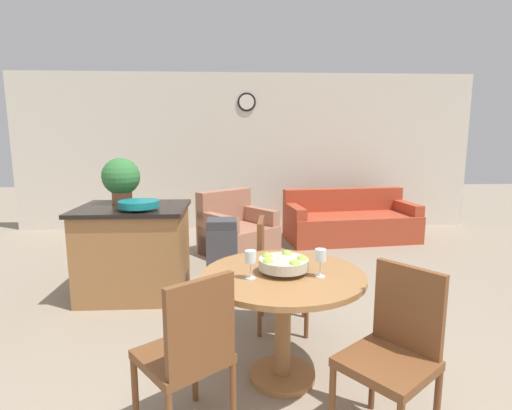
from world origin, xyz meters
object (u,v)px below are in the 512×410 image
(dining_table, at_px, (283,298))
(couch, at_px, (350,222))
(wine_glass_left, at_px, (250,258))
(fruit_bowl, at_px, (284,263))
(wine_glass_right, at_px, (321,256))
(trash_bin, at_px, (222,256))
(dining_chair_near_right, at_px, (395,346))
(kitchen_island, at_px, (135,250))
(dining_chair_far_side, at_px, (274,268))
(armchair, at_px, (236,233))
(teal_bowl, at_px, (139,204))
(dining_chair_near_left, at_px, (189,350))
(potted_plant, at_px, (121,178))

(dining_table, xyz_separation_m, couch, (1.51, 3.64, -0.30))
(wine_glass_left, bearing_deg, dining_table, 23.40)
(fruit_bowl, height_order, wine_glass_right, wine_glass_right)
(fruit_bowl, relative_size, trash_bin, 0.42)
(dining_chair_near_right, distance_m, kitchen_island, 2.83)
(dining_table, bearing_deg, kitchen_island, 130.63)
(kitchen_island, height_order, trash_bin, kitchen_island)
(dining_chair_far_side, distance_m, fruit_bowl, 0.81)
(trash_bin, relative_size, armchair, 0.66)
(dining_chair_far_side, relative_size, wine_glass_right, 5.21)
(teal_bowl, relative_size, trash_bin, 0.50)
(dining_chair_near_right, distance_m, couch, 4.31)
(dining_chair_near_left, distance_m, dining_chair_far_side, 1.41)
(dining_chair_near_left, bearing_deg, dining_chair_far_side, 28.10)
(dining_chair_near_right, xyz_separation_m, kitchen_island, (-1.87, 2.12, -0.06))
(wine_glass_left, xyz_separation_m, potted_plant, (-1.28, 1.86, 0.31))
(dining_chair_near_right, relative_size, armchair, 0.79)
(fruit_bowl, bearing_deg, dining_table, -123.54)
(wine_glass_left, bearing_deg, couch, 65.25)
(dining_chair_near_left, relative_size, teal_bowl, 2.44)
(fruit_bowl, bearing_deg, kitchen_island, 130.64)
(dining_chair_near_right, xyz_separation_m, dining_chair_far_side, (-0.51, 1.31, 0.00))
(dining_chair_far_side, relative_size, teal_bowl, 2.44)
(fruit_bowl, xyz_separation_m, trash_bin, (-0.45, 1.58, -0.43))
(dining_chair_near_left, relative_size, couch, 0.45)
(dining_table, height_order, wine_glass_left, wine_glass_left)
(dining_chair_near_left, xyz_separation_m, wine_glass_right, (0.77, 0.44, 0.35))
(fruit_bowl, xyz_separation_m, teal_bowl, (-1.23, 1.36, 0.17))
(dining_chair_near_right, distance_m, wine_glass_right, 0.66)
(dining_table, xyz_separation_m, dining_chair_near_left, (-0.55, -0.53, -0.05))
(potted_plant, xyz_separation_m, armchair, (1.20, 1.20, -0.89))
(armchair, bearing_deg, dining_chair_far_side, -121.22)
(dining_chair_near_left, bearing_deg, wine_glass_right, -8.27)
(dining_table, height_order, kitchen_island, kitchen_island)
(wine_glass_left, bearing_deg, dining_chair_near_left, -127.76)
(dining_chair_near_left, height_order, armchair, dining_chair_near_left)
(wine_glass_left, bearing_deg, fruit_bowl, 23.46)
(teal_bowl, relative_size, armchair, 0.32)
(dining_chair_near_right, xyz_separation_m, trash_bin, (-0.97, 2.13, -0.14))
(couch, bearing_deg, kitchen_island, -150.77)
(dining_table, xyz_separation_m, trash_bin, (-0.45, 1.58, -0.19))
(dining_table, distance_m, dining_chair_near_right, 0.76)
(dining_chair_far_side, bearing_deg, dining_chair_near_left, -16.90)
(kitchen_island, xyz_separation_m, trash_bin, (0.90, 0.01, -0.08))
(dining_chair_near_right, height_order, wine_glass_right, dining_chair_near_right)
(kitchen_island, relative_size, armchair, 0.91)
(dining_chair_near_left, xyz_separation_m, dining_chair_far_side, (0.57, 1.29, 0.00))
(wine_glass_left, distance_m, armchair, 3.12)
(armchair, bearing_deg, teal_bowl, -159.55)
(trash_bin, bearing_deg, armchair, 83.70)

